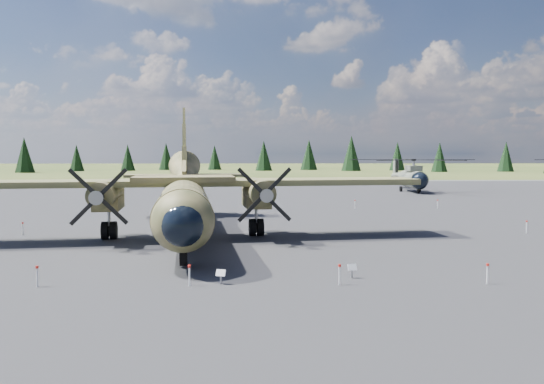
{
  "coord_description": "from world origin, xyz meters",
  "views": [
    {
      "loc": [
        -1.23,
        -34.36,
        5.27
      ],
      "look_at": [
        -0.32,
        2.0,
        2.63
      ],
      "focal_mm": 35.0,
      "sensor_mm": 36.0,
      "label": 1
    }
  ],
  "objects": [
    {
      "name": "ground",
      "position": [
        0.0,
        0.0,
        0.0
      ],
      "size": [
        500.0,
        500.0,
        0.0
      ],
      "primitive_type": "plane",
      "color": "brown",
      "rests_on": "ground"
    },
    {
      "name": "apron",
      "position": [
        0.0,
        10.0,
        0.0
      ],
      "size": [
        120.0,
        120.0,
        0.04
      ],
      "primitive_type": "cube",
      "color": "#545459",
      "rests_on": "ground"
    },
    {
      "name": "transport_plane",
      "position": [
        -5.99,
        -0.68,
        2.79
      ],
      "size": [
        29.57,
        26.69,
        9.73
      ],
      "rotation": [
        0.0,
        0.0,
        0.13
      ],
      "color": "#3B3E21",
      "rests_on": "ground"
    },
    {
      "name": "helicopter_near",
      "position": [
        19.76,
        37.4,
        3.23
      ],
      "size": [
        18.29,
        21.32,
        4.55
      ],
      "rotation": [
        0.0,
        0.0,
        -0.02
      ],
      "color": "gray",
      "rests_on": "ground"
    },
    {
      "name": "info_placard_left",
      "position": [
        -2.77,
        -13.27,
        0.41
      ],
      "size": [
        0.42,
        0.27,
        0.61
      ],
      "rotation": [
        0.0,
        0.0,
        -0.3
      ],
      "color": "gray",
      "rests_on": "ground"
    },
    {
      "name": "info_placard_right",
      "position": [
        2.71,
        -12.35,
        0.41
      ],
      "size": [
        0.42,
        0.25,
        0.61
      ],
      "rotation": [
        0.0,
        0.0,
        0.24
      ],
      "color": "gray",
      "rests_on": "ground"
    },
    {
      "name": "barrier_fence",
      "position": [
        -0.46,
        -0.08,
        0.51
      ],
      "size": [
        33.12,
        29.62,
        0.85
      ],
      "color": "white",
      "rests_on": "ground"
    },
    {
      "name": "treeline",
      "position": [
        3.96,
        8.3,
        4.64
      ],
      "size": [
        286.9,
        282.39,
        10.96
      ],
      "color": "black",
      "rests_on": "ground"
    }
  ]
}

